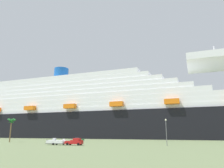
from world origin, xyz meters
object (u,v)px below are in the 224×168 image
object	(u,v)px
street_lamp	(166,128)
parked_car_red_hatchback	(77,140)
pickup_truck	(75,142)
parked_car_green_wagon	(79,139)
palm_tree	(11,123)
small_boat_on_trailer	(58,142)
cruise_ship	(100,112)

from	to	relation	value
street_lamp	parked_car_red_hatchback	world-z (taller)	street_lamp
pickup_truck	parked_car_green_wagon	distance (m)	32.60
pickup_truck	palm_tree	world-z (taller)	palm_tree
street_lamp	parked_car_green_wagon	bearing A→B (deg)	146.31
pickup_truck	palm_tree	bearing A→B (deg)	158.44
small_boat_on_trailer	parked_car_green_wagon	world-z (taller)	small_boat_on_trailer
street_lamp	cruise_ship	bearing A→B (deg)	121.00
pickup_truck	parked_car_red_hatchback	xyz separation A→B (m)	(-6.30, 16.34, -0.21)
small_boat_on_trailer	street_lamp	world-z (taller)	street_lamp
parked_car_green_wagon	cruise_ship	bearing A→B (deg)	95.73
pickup_truck	small_boat_on_trailer	world-z (taller)	pickup_truck
palm_tree	parked_car_red_hatchback	world-z (taller)	palm_tree
cruise_ship	street_lamp	distance (m)	87.15
pickup_truck	palm_tree	distance (m)	38.43
street_lamp	parked_car_red_hatchback	size ratio (longest dim) A/B	1.67
parked_car_green_wagon	small_boat_on_trailer	bearing A→B (deg)	-79.78
palm_tree	street_lamp	size ratio (longest dim) A/B	1.23
palm_tree	parked_car_green_wagon	distance (m)	29.86
small_boat_on_trailer	parked_car_red_hatchback	xyz separation A→B (m)	(-0.36, 16.14, -0.13)
small_boat_on_trailer	parked_car_green_wagon	bearing A→B (deg)	100.22
palm_tree	street_lamp	distance (m)	64.23
street_lamp	parked_car_green_wagon	distance (m)	47.90
cruise_ship	pickup_truck	bearing A→B (deg)	-78.29
street_lamp	small_boat_on_trailer	bearing A→B (deg)	-173.54
parked_car_green_wagon	palm_tree	bearing A→B (deg)	-144.95
cruise_ship	parked_car_green_wagon	world-z (taller)	cruise_ship
palm_tree	parked_car_green_wagon	size ratio (longest dim) A/B	2.06
pickup_truck	parked_car_red_hatchback	distance (m)	17.52
parked_car_green_wagon	pickup_truck	bearing A→B (deg)	-69.50
pickup_truck	small_boat_on_trailer	size ratio (longest dim) A/B	0.68
cruise_ship	palm_tree	size ratio (longest dim) A/B	27.46
parked_car_red_hatchback	cruise_ship	bearing A→B (deg)	99.09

